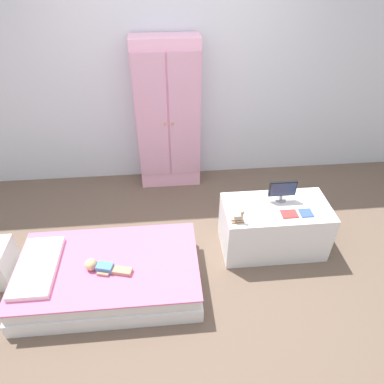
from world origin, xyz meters
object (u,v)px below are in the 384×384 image
at_px(wardrobe, 168,117).
at_px(book_blue, 306,213).
at_px(tv_stand, 273,227).
at_px(tv_monitor, 282,190).
at_px(rocking_horse_toy, 239,216).
at_px(doll, 100,266).
at_px(book_red, 289,214).
at_px(bed, 110,275).

height_order(wardrobe, book_blue, wardrobe).
xyz_separation_m(tv_stand, book_blue, (0.22, -0.11, 0.26)).
bearing_deg(tv_monitor, tv_stand, -121.51).
bearing_deg(rocking_horse_toy, tv_stand, 23.25).
bearing_deg(tv_stand, wardrobe, 127.56).
height_order(doll, rocking_horse_toy, rocking_horse_toy).
bearing_deg(book_red, tv_stand, 122.59).
bearing_deg(book_red, bed, -172.08).
bearing_deg(book_blue, bed, -172.76).
bearing_deg(rocking_horse_toy, book_blue, 5.00).
bearing_deg(wardrobe, book_red, -52.85).
xyz_separation_m(wardrobe, book_blue, (1.16, -1.33, -0.34)).
xyz_separation_m(rocking_horse_toy, book_red, (0.46, 0.05, -0.06)).
distance_m(wardrobe, book_blue, 1.79).
xyz_separation_m(rocking_horse_toy, book_blue, (0.61, 0.05, -0.06)).
relative_size(tv_monitor, rocking_horse_toy, 1.94).
distance_m(bed, wardrobe, 1.80).
distance_m(tv_monitor, rocking_horse_toy, 0.51).
xyz_separation_m(wardrobe, rocking_horse_toy, (0.54, -1.38, -0.28)).
xyz_separation_m(doll, book_blue, (1.80, 0.28, 0.19)).
xyz_separation_m(bed, book_blue, (1.75, 0.22, 0.37)).
relative_size(doll, tv_stand, 0.40).
xyz_separation_m(tv_monitor, book_red, (0.02, -0.20, -0.12)).
bearing_deg(tv_monitor, wardrobe, 131.18).
relative_size(wardrobe, tv_monitor, 6.72).
xyz_separation_m(doll, wardrobe, (0.64, 1.60, 0.53)).
bearing_deg(doll, rocking_horse_toy, 10.76).
height_order(doll, wardrobe, wardrobe).
height_order(book_red, book_blue, book_red).
bearing_deg(book_blue, wardrobe, 131.11).
relative_size(wardrobe, book_blue, 15.34).
distance_m(doll, tv_monitor, 1.72).
relative_size(wardrobe, tv_stand, 1.75).
relative_size(bed, tv_stand, 1.58).
distance_m(tv_stand, tv_monitor, 0.39).
relative_size(tv_monitor, book_blue, 2.28).
distance_m(tv_stand, book_blue, 0.36).
relative_size(bed, book_red, 10.92).
height_order(wardrobe, book_red, wardrobe).
relative_size(doll, book_red, 2.77).
height_order(bed, doll, doll).
relative_size(bed, book_blue, 13.85).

